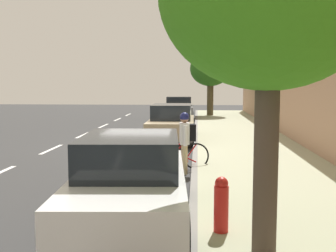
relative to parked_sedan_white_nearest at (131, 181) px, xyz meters
name	(u,v)px	position (x,y,z in m)	size (l,w,h in m)	color
ground	(138,145)	(-1.17, 9.01, -0.75)	(61.02, 61.02, 0.00)	#333333
sidewalk	(247,145)	(2.98, 9.01, -0.68)	(3.73, 38.14, 0.15)	#A3A787
curb_edge	(195,144)	(1.03, 9.01, -0.68)	(0.16, 38.14, 0.15)	gray
lane_stripe_centre	(51,149)	(-4.15, 7.84, -0.75)	(0.14, 35.80, 0.01)	white
lane_stripe_bike_edge	(157,146)	(-0.44, 9.01, -0.75)	(0.12, 38.14, 0.01)	white
building_facade	(307,85)	(5.09, 9.01, 1.55)	(0.50, 38.14, 4.60)	tan
parked_sedan_white_nearest	(131,181)	(0.00, 0.00, 0.00)	(2.05, 4.50, 1.52)	white
parked_sedan_tan_second	(172,123)	(0.06, 10.22, 0.00)	(1.85, 4.40, 1.52)	tan
parked_sedan_grey_mid	(179,108)	(-0.11, 20.54, 0.00)	(1.93, 4.45, 1.52)	slate
bicycle_at_curb	(178,156)	(0.57, 4.57, -0.36)	(1.74, 0.55, 0.79)	black
cyclist_with_backpack	(186,137)	(0.79, 4.12, 0.23)	(0.44, 0.62, 1.62)	#C6B284
street_tree_mid_block	(210,69)	(1.98, 22.66, 2.60)	(2.84, 2.84, 4.48)	#4C422B
fire_hydrant	(221,204)	(1.46, -0.61, -0.18)	(0.22, 0.22, 0.84)	red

